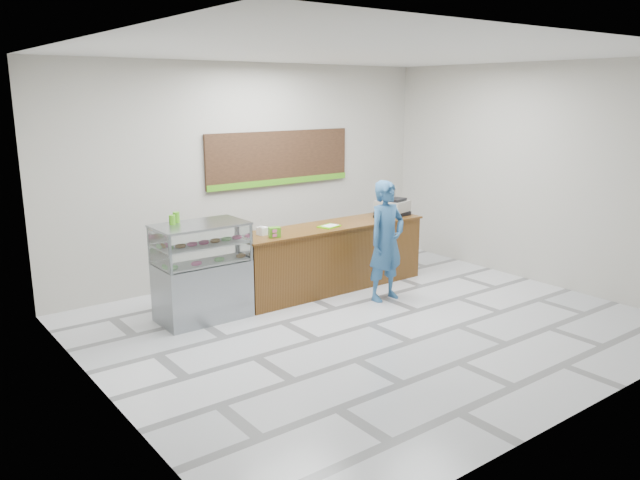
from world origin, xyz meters
TOP-DOWN VIEW (x-y plane):
  - floor at (0.00, 0.00)m, footprint 7.00×7.00m
  - back_wall at (0.00, 3.00)m, footprint 7.00×0.00m
  - ceiling at (0.00, 0.00)m, footprint 7.00×7.00m
  - sales_counter at (0.55, 1.55)m, footprint 3.26×0.76m
  - display_case at (-1.67, 1.55)m, footprint 1.22×0.72m
  - menu_board at (0.55, 2.96)m, footprint 2.80×0.06m
  - cash_register at (1.87, 1.59)m, footprint 0.56×0.57m
  - card_terminal at (1.49, 1.51)m, footprint 0.10×0.17m
  - serving_tray at (0.44, 1.46)m, footprint 0.37×0.31m
  - napkin_box at (-0.66, 1.60)m, footprint 0.15×0.15m
  - straw_cup at (-0.69, 1.58)m, footprint 0.08×0.08m
  - promo_box at (-0.61, 1.37)m, footprint 0.19×0.15m
  - donut_decal at (0.57, 1.50)m, footprint 0.17×0.17m
  - green_cup_left at (-1.99, 1.71)m, footprint 0.08×0.08m
  - green_cup_right at (-1.88, 1.81)m, footprint 0.09×0.09m
  - customer at (0.89, 0.66)m, footprint 0.67×0.45m

SIDE VIEW (x-z plane):
  - floor at x=0.00m, z-range 0.00..0.00m
  - sales_counter at x=0.55m, z-range 0.00..1.03m
  - display_case at x=-1.67m, z-range 0.01..1.34m
  - customer at x=0.89m, z-range 0.00..1.79m
  - donut_decal at x=0.57m, z-range 1.03..1.03m
  - serving_tray at x=0.44m, z-range 1.03..1.05m
  - card_terminal at x=1.49m, z-range 1.03..1.07m
  - napkin_box at x=-0.66m, z-range 1.03..1.14m
  - straw_cup at x=-0.69m, z-range 1.03..1.16m
  - promo_box at x=-0.61m, z-range 1.03..1.17m
  - cash_register at x=1.87m, z-range 0.98..1.40m
  - green_cup_left at x=-1.99m, z-range 1.33..1.46m
  - green_cup_right at x=-1.88m, z-range 1.33..1.47m
  - back_wall at x=0.00m, z-range -1.75..5.25m
  - menu_board at x=0.55m, z-range 1.48..2.38m
  - ceiling at x=0.00m, z-range 3.50..3.50m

